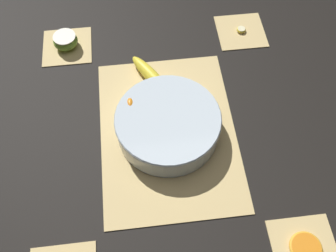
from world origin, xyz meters
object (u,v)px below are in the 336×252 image
Objects in this scene: whole_banana at (151,76)px; orange_slice_whole at (306,248)px; fruit_salad_bowl at (168,124)px; apple_half at (65,41)px; banana_coin_single at (241,29)px.

whole_banana reaches higher than orange_slice_whole.
fruit_salad_bowl is 3.72× the size of apple_half.
orange_slice_whole is (-0.71, -0.57, -0.02)m from apple_half.
fruit_salad_bowl is 9.61× the size of banana_coin_single.
fruit_salad_bowl is 1.65× the size of whole_banana.
fruit_salad_bowl reaches higher than orange_slice_whole.
apple_half is 0.98× the size of orange_slice_whole.
whole_banana is at bearing -123.37° from apple_half.
whole_banana is 0.31m from apple_half.
banana_coin_single is (0.36, -0.28, -0.04)m from fruit_salad_bowl.
banana_coin_single is (-0.00, -0.57, -0.02)m from apple_half.
banana_coin_single is at bearing -90.00° from apple_half.
whole_banana is 2.22× the size of orange_slice_whole.
banana_coin_single is at bearing -38.64° from fruit_salad_bowl.
whole_banana is at bearing 29.95° from orange_slice_whole.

